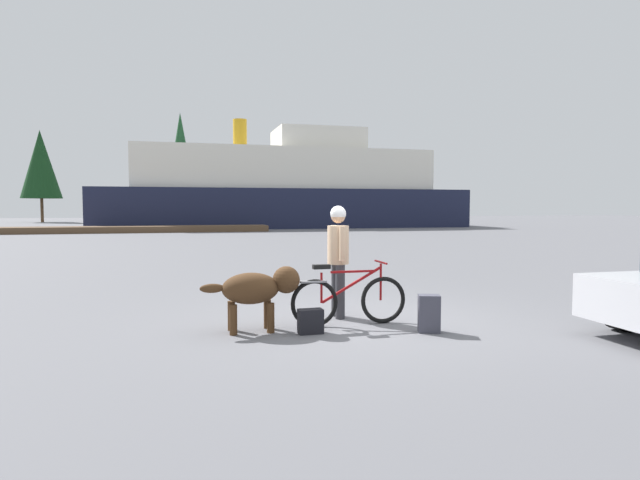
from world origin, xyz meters
TOP-DOWN VIEW (x-y plane):
  - ground_plane at (0.00, 0.00)m, footprint 160.00×160.00m
  - bicycle at (-0.21, -0.19)m, footprint 1.67×0.44m
  - person_cyclist at (-0.19, 0.36)m, footprint 0.32×0.53m
  - dog at (-1.48, -0.21)m, footprint 1.32×0.49m
  - backpack at (0.70, -0.84)m, footprint 0.33×0.28m
  - handbag_pannier at (-0.83, -0.52)m, footprint 0.33×0.19m
  - dock_pier at (-5.32, 29.14)m, footprint 17.14×2.30m
  - ferry_boat at (5.92, 35.98)m, footprint 29.19×8.93m
  - sailboat_moored at (11.52, 38.39)m, footprint 8.61×2.41m
  - pine_tree_far_left at (-16.85, 55.73)m, footprint 4.15×4.15m
  - pine_tree_center at (-2.30, 54.38)m, footprint 3.28×3.28m
  - pine_tree_far_right at (9.80, 56.85)m, footprint 3.41×3.41m

SIDE VIEW (x-z plane):
  - ground_plane at x=0.00m, z-range 0.00..0.00m
  - handbag_pannier at x=-0.83m, z-range 0.00..0.32m
  - dock_pier at x=-5.32m, z-range 0.00..0.40m
  - backpack at x=0.70m, z-range 0.00..0.49m
  - bicycle at x=-0.21m, z-range -0.08..0.81m
  - sailboat_moored at x=11.52m, z-range -3.42..4.39m
  - dog at x=-1.48m, z-range 0.14..1.00m
  - person_cyclist at x=-0.19m, z-range 0.16..1.83m
  - ferry_boat at x=5.92m, z-range -1.29..7.35m
  - pine_tree_far_right at x=9.80m, z-range 1.20..10.07m
  - pine_tree_far_left at x=-16.85m, z-range 1.28..11.15m
  - pine_tree_center at x=-2.30m, z-range 1.36..13.50m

